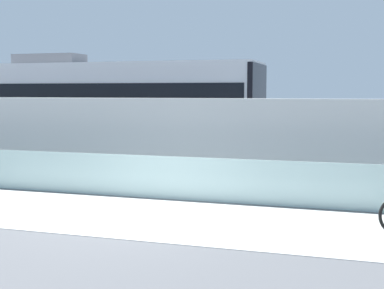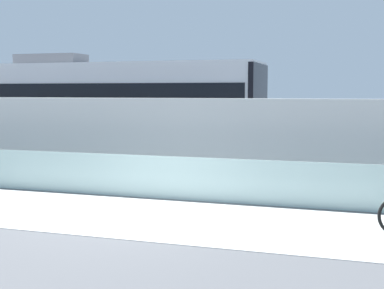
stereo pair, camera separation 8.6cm
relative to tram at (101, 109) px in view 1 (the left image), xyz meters
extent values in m
plane|color=slate|center=(4.28, -6.85, -1.89)|extent=(200.00, 200.00, 0.00)
cube|color=silver|center=(4.28, -6.85, -1.89)|extent=(32.00, 3.20, 0.01)
cube|color=silver|center=(4.28, -5.00, -1.39)|extent=(32.00, 0.05, 1.01)
cube|color=silver|center=(4.28, -3.20, -0.72)|extent=(32.00, 0.36, 2.34)
cube|color=#595654|center=(4.28, -0.72, -1.89)|extent=(32.00, 0.08, 0.01)
cube|color=#595654|center=(4.28, 0.72, -1.89)|extent=(32.00, 0.08, 0.01)
cube|color=silver|center=(0.02, 0.00, 0.01)|extent=(11.00, 2.50, 3.10)
cube|color=black|center=(0.02, 0.00, 0.36)|extent=(10.56, 2.54, 1.04)
cube|color=red|center=(0.02, 0.00, -1.36)|extent=(10.78, 2.53, 0.28)
cube|color=slate|center=(-1.96, 0.00, 1.74)|extent=(2.40, 1.10, 0.36)
cube|color=#232326|center=(-3.50, 0.00, -1.53)|extent=(1.40, 1.88, 0.20)
cylinder|color=black|center=(-3.50, -0.72, -1.59)|extent=(0.60, 0.10, 0.60)
cylinder|color=black|center=(-3.50, 0.72, -1.59)|extent=(0.60, 0.10, 0.60)
cube|color=#232326|center=(3.54, 0.00, -1.53)|extent=(1.40, 1.88, 0.20)
cylinder|color=black|center=(3.54, -0.72, -1.59)|extent=(0.60, 0.10, 0.60)
cylinder|color=black|center=(3.54, 0.72, -1.59)|extent=(0.60, 0.10, 0.60)
cube|color=black|center=(5.47, 0.00, 0.01)|extent=(0.16, 2.54, 2.94)
camera|label=1|loc=(8.37, -16.44, 0.64)|focal=49.08mm
camera|label=2|loc=(8.45, -16.42, 0.64)|focal=49.08mm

